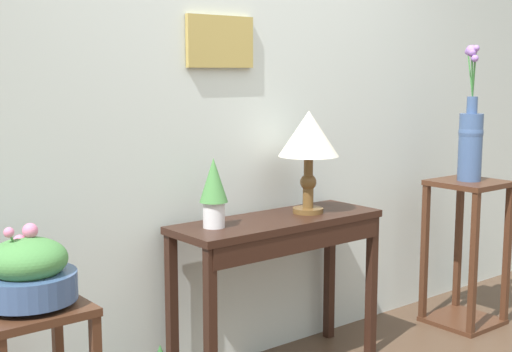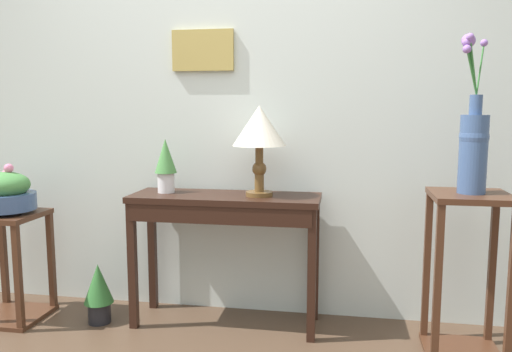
% 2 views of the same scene
% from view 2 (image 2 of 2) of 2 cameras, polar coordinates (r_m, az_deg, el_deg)
% --- Properties ---
extents(back_wall_with_art, '(9.00, 0.13, 2.80)m').
position_cam_2_polar(back_wall_with_art, '(3.20, -3.12, 9.76)').
color(back_wall_with_art, silver).
rests_on(back_wall_with_art, ground).
extents(console_table, '(1.10, 0.37, 0.78)m').
position_cam_2_polar(console_table, '(2.96, -3.54, -4.60)').
color(console_table, black).
rests_on(console_table, ground).
extents(table_lamp, '(0.30, 0.30, 0.51)m').
position_cam_2_polar(table_lamp, '(2.88, 0.37, 5.17)').
color(table_lamp, brown).
rests_on(table_lamp, console_table).
extents(potted_plant_on_console, '(0.13, 0.13, 0.32)m').
position_cam_2_polar(potted_plant_on_console, '(3.06, -10.06, 1.47)').
color(potted_plant_on_console, silver).
rests_on(potted_plant_on_console, console_table).
extents(pedestal_stand_left, '(0.38, 0.38, 0.66)m').
position_cam_2_polar(pedestal_stand_left, '(3.47, -25.73, -9.08)').
color(pedestal_stand_left, '#472819').
rests_on(pedestal_stand_left, ground).
extents(planter_bowl_wide_left, '(0.34, 0.34, 0.29)m').
position_cam_2_polar(planter_bowl_wide_left, '(3.37, -26.17, -1.72)').
color(planter_bowl_wide_left, '#3D5684').
rests_on(planter_bowl_wide_left, pedestal_stand_left).
extents(pedestal_stand_right, '(0.38, 0.38, 0.86)m').
position_cam_2_polar(pedestal_stand_right, '(2.85, 22.41, -10.32)').
color(pedestal_stand_right, '#472819').
rests_on(pedestal_stand_right, ground).
extents(flower_vase_tall_right, '(0.16, 0.16, 0.77)m').
position_cam_2_polar(flower_vase_tall_right, '(2.73, 23.09, 3.48)').
color(flower_vase_tall_right, '#3D5684').
rests_on(flower_vase_tall_right, pedestal_stand_right).
extents(potted_plant_floor, '(0.17, 0.17, 0.36)m').
position_cam_2_polar(potted_plant_floor, '(3.25, -17.17, -12.12)').
color(potted_plant_floor, black).
rests_on(potted_plant_floor, ground).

